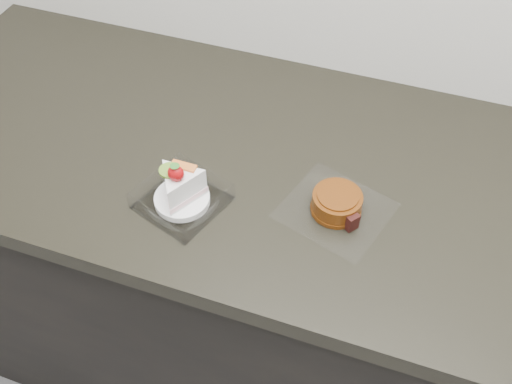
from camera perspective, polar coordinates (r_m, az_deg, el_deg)
name	(u,v)px	position (r m, az deg, el deg)	size (l,w,h in m)	color
counter	(358,313)	(1.42, 10.17, -11.82)	(2.04, 0.64, 0.90)	black
cake_tray	(181,193)	(0.99, -7.50, -0.05)	(0.17, 0.17, 0.10)	white
mooncake_wrap	(337,205)	(0.99, 8.11, -1.27)	(0.21, 0.21, 0.04)	white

